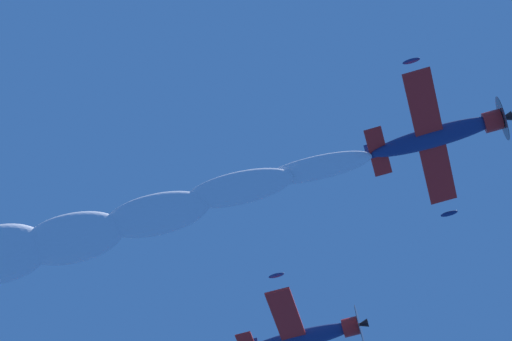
# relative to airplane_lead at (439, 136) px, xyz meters

# --- Properties ---
(airplane_lead) EXTENTS (8.76, 7.89, 2.81)m
(airplane_lead) POSITION_rel_airplane_lead_xyz_m (0.00, 0.00, 0.00)
(airplane_lead) COLOR navy
(airplane_left_wingman) EXTENTS (8.74, 7.90, 2.83)m
(airplane_left_wingman) POSITION_rel_airplane_lead_xyz_m (-9.42, -12.00, 0.90)
(airplane_left_wingman) COLOR navy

